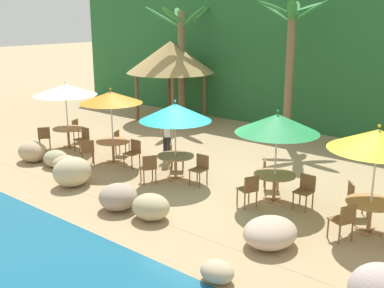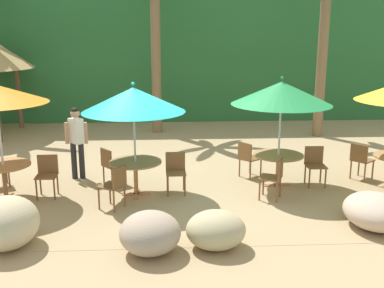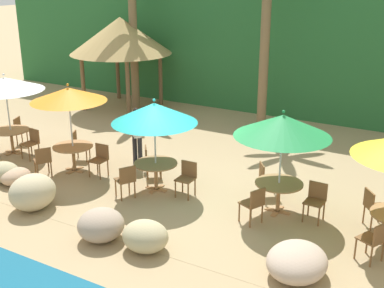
# 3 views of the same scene
# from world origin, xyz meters

# --- Properties ---
(ground_plane) EXTENTS (120.00, 120.00, 0.00)m
(ground_plane) POSITION_xyz_m (0.00, 0.00, 0.00)
(ground_plane) COLOR tan
(terrace_deck) EXTENTS (18.00, 5.20, 0.01)m
(terrace_deck) POSITION_xyz_m (0.00, 0.00, 0.00)
(terrace_deck) COLOR tan
(terrace_deck) RESTS_ON ground
(foliage_backdrop) EXTENTS (28.00, 2.40, 6.00)m
(foliage_backdrop) POSITION_xyz_m (0.00, 9.00, 3.00)
(foliage_backdrop) COLOR #286633
(foliage_backdrop) RESTS_ON ground
(rock_seawall) EXTENTS (13.23, 3.32, 0.91)m
(rock_seawall) POSITION_xyz_m (1.33, -2.60, 0.35)
(rock_seawall) COLOR tan
(rock_seawall) RESTS_ON ground
(umbrella_white) EXTENTS (2.27, 2.27, 2.47)m
(umbrella_white) POSITION_xyz_m (-5.89, -0.01, 2.16)
(umbrella_white) COLOR silver
(umbrella_white) RESTS_ON ground
(dining_table_white) EXTENTS (1.10, 1.10, 0.74)m
(dining_table_white) POSITION_xyz_m (-5.89, -0.01, 0.61)
(dining_table_white) COLOR #A37547
(dining_table_white) RESTS_ON ground
(chair_white_seaward) EXTENTS (0.46, 0.46, 0.87)m
(chair_white_seaward) POSITION_xyz_m (-5.04, 0.00, 0.51)
(chair_white_seaward) COLOR brown
(chair_white_seaward) RESTS_ON ground
(chair_white_inland) EXTENTS (0.56, 0.55, 0.87)m
(chair_white_inland) POSITION_xyz_m (-6.31, 0.73, 0.51)
(chair_white_inland) COLOR brown
(chair_white_inland) RESTS_ON ground
(chair_white_left) EXTENTS (0.59, 0.59, 0.87)m
(chair_white_left) POSITION_xyz_m (-6.29, -0.77, 0.51)
(chair_white_left) COLOR brown
(chair_white_left) RESTS_ON ground
(umbrella_orange) EXTENTS (2.04, 2.04, 2.50)m
(umbrella_orange) POSITION_xyz_m (-3.24, -0.17, 2.19)
(umbrella_orange) COLOR silver
(umbrella_orange) RESTS_ON ground
(dining_table_orange) EXTENTS (1.10, 1.10, 0.74)m
(dining_table_orange) POSITION_xyz_m (-3.24, -0.17, 0.61)
(dining_table_orange) COLOR #A37547
(dining_table_orange) RESTS_ON ground
(chair_orange_seaward) EXTENTS (0.44, 0.44, 0.87)m
(chair_orange_seaward) POSITION_xyz_m (-2.39, -0.05, 0.51)
(chair_orange_seaward) COLOR brown
(chair_orange_seaward) RESTS_ON ground
(chair_orange_inland) EXTENTS (0.57, 0.57, 0.87)m
(chair_orange_inland) POSITION_xyz_m (-3.71, 0.55, 0.51)
(chair_orange_inland) COLOR brown
(chair_orange_inland) RESTS_ON ground
(chair_orange_left) EXTENTS (0.59, 0.58, 0.87)m
(chair_orange_left) POSITION_xyz_m (-3.62, -0.93, 0.51)
(chair_orange_left) COLOR brown
(chair_orange_left) RESTS_ON ground
(umbrella_teal) EXTENTS (2.12, 2.12, 2.40)m
(umbrella_teal) POSITION_xyz_m (-0.55, -0.09, 2.04)
(umbrella_teal) COLOR silver
(umbrella_teal) RESTS_ON ground
(dining_table_teal) EXTENTS (1.10, 1.10, 0.74)m
(dining_table_teal) POSITION_xyz_m (-0.55, -0.09, 0.61)
(dining_table_teal) COLOR #A37547
(dining_table_teal) RESTS_ON ground
(chair_teal_seaward) EXTENTS (0.43, 0.44, 0.87)m
(chair_teal_seaward) POSITION_xyz_m (0.30, 0.03, 0.51)
(chair_teal_seaward) COLOR brown
(chair_teal_seaward) RESTS_ON ground
(chair_teal_inland) EXTENTS (0.60, 0.59, 0.87)m
(chair_teal_inland) POSITION_xyz_m (-1.14, 0.53, 0.51)
(chair_teal_inland) COLOR brown
(chair_teal_inland) RESTS_ON ground
(chair_teal_left) EXTENTS (0.58, 0.58, 0.87)m
(chair_teal_left) POSITION_xyz_m (-0.89, -0.87, 0.51)
(chair_teal_left) COLOR brown
(chair_teal_left) RESTS_ON ground
(umbrella_green) EXTENTS (2.16, 2.16, 2.46)m
(umbrella_green) POSITION_xyz_m (2.59, 0.30, 2.10)
(umbrella_green) COLOR silver
(umbrella_green) RESTS_ON ground
(dining_table_green) EXTENTS (1.10, 1.10, 0.74)m
(dining_table_green) POSITION_xyz_m (2.59, 0.30, 0.61)
(dining_table_green) COLOR #A37547
(dining_table_green) RESTS_ON ground
(chair_green_seaward) EXTENTS (0.43, 0.44, 0.87)m
(chair_green_seaward) POSITION_xyz_m (3.44, 0.36, 0.51)
(chair_green_seaward) COLOR brown
(chair_green_seaward) RESTS_ON ground
(chair_green_inland) EXTENTS (0.59, 0.59, 0.87)m
(chair_green_inland) POSITION_xyz_m (2.02, 0.93, 0.51)
(chair_green_inland) COLOR brown
(chair_green_inland) RESTS_ON ground
(chair_green_left) EXTENTS (0.56, 0.56, 0.87)m
(chair_green_left) POSITION_xyz_m (2.33, -0.52, 0.51)
(chair_green_left) COLOR brown
(chair_green_left) RESTS_ON ground
(umbrella_yellow) EXTENTS (2.13, 2.13, 2.51)m
(umbrella_yellow) POSITION_xyz_m (5.20, 0.01, 2.18)
(umbrella_yellow) COLOR silver
(umbrella_yellow) RESTS_ON ground
(dining_table_yellow) EXTENTS (1.10, 1.10, 0.74)m
(dining_table_yellow) POSITION_xyz_m (5.20, 0.01, 0.61)
(dining_table_yellow) COLOR #A37547
(dining_table_yellow) RESTS_ON ground
(chair_yellow_inland) EXTENTS (0.59, 0.59, 0.87)m
(chair_yellow_inland) POSITION_xyz_m (4.61, 0.64, 0.51)
(chair_yellow_inland) COLOR brown
(chair_yellow_inland) RESTS_ON ground
(chair_yellow_left) EXTENTS (0.56, 0.56, 0.87)m
(chair_yellow_left) POSITION_xyz_m (4.92, -0.79, 0.51)
(chair_yellow_left) COLOR brown
(chair_yellow_left) RESTS_ON ground
(palm_tree_nearest) EXTENTS (2.97, 3.26, 5.15)m
(palm_tree_nearest) POSITION_xyz_m (-5.78, 6.23, 3.40)
(palm_tree_nearest) COLOR brown
(palm_tree_nearest) RESTS_ON ground
(palm_tree_second) EXTENTS (2.74, 2.66, 5.31)m
(palm_tree_second) POSITION_xyz_m (-0.21, 6.05, 3.56)
(palm_tree_second) COLOR brown
(palm_tree_second) RESTS_ON ground
(palapa_hut) EXTENTS (4.02, 4.02, 3.61)m
(palapa_hut) POSITION_xyz_m (-6.23, 6.00, 2.89)
(palapa_hut) COLOR brown
(palapa_hut) RESTS_ON ground
(waiter_in_white) EXTENTS (0.52, 0.38, 1.70)m
(waiter_in_white) POSITION_xyz_m (-1.97, 1.10, 0.99)
(waiter_in_white) COLOR #232328
(waiter_in_white) RESTS_ON ground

